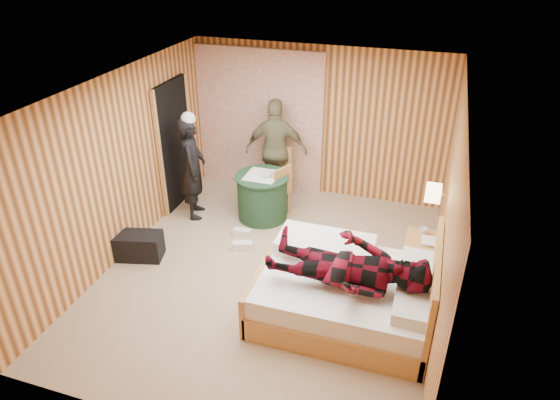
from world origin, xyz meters
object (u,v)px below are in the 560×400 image
(chair_far, at_px, (277,169))
(duffel_bag, at_px, (138,246))
(woman_standing, at_px, (193,168))
(man_on_bed, at_px, (349,257))
(bed, at_px, (347,292))
(chair_near, at_px, (278,187))
(man_at_table, at_px, (276,150))
(wall_lamp, at_px, (434,193))
(round_table, at_px, (262,196))
(nightstand, at_px, (419,256))

(chair_far, relative_size, duffel_bag, 1.42)
(woman_standing, relative_size, man_on_bed, 0.93)
(bed, relative_size, woman_standing, 1.22)
(man_on_bed, bearing_deg, chair_near, 125.04)
(bed, xyz_separation_m, man_at_table, (-1.70, 2.51, 0.55))
(bed, bearing_deg, wall_lamp, 48.68)
(wall_lamp, bearing_deg, bed, -131.32)
(duffel_bag, bearing_deg, chair_near, 34.22)
(chair_far, bearing_deg, man_on_bed, -43.47)
(chair_far, distance_m, woman_standing, 1.43)
(chair_far, bearing_deg, woman_standing, -125.07)
(bed, distance_m, man_on_bed, 0.70)
(round_table, bearing_deg, man_on_bed, -49.73)
(bed, bearing_deg, woman_standing, 150.37)
(wall_lamp, xyz_separation_m, man_on_bed, (-0.77, -1.14, -0.33))
(round_table, bearing_deg, chair_far, 88.26)
(chair_far, bearing_deg, wall_lamp, -17.98)
(round_table, distance_m, man_on_bed, 2.74)
(wall_lamp, xyz_separation_m, nightstand, (-0.04, 0.13, -1.02))
(chair_far, height_order, duffel_bag, chair_far)
(woman_standing, bearing_deg, duffel_bag, 149.58)
(bed, xyz_separation_m, woman_standing, (-2.74, 1.56, 0.51))
(wall_lamp, bearing_deg, nightstand, 107.88)
(round_table, distance_m, chair_far, 0.68)
(bed, xyz_separation_m, chair_far, (-1.68, 2.47, 0.23))
(round_table, height_order, man_at_table, man_at_table)
(nightstand, relative_size, man_on_bed, 0.32)
(wall_lamp, bearing_deg, man_on_bed, -124.23)
(nightstand, xyz_separation_m, woman_standing, (-3.49, 0.52, 0.54))
(nightstand, distance_m, round_table, 2.57)
(nightstand, xyz_separation_m, round_table, (-2.46, 0.77, 0.09))
(chair_near, bearing_deg, man_on_bed, 60.88)
(nightstand, bearing_deg, woman_standing, 171.60)
(chair_near, relative_size, man_at_table, 0.51)
(chair_far, height_order, man_on_bed, man_on_bed)
(wall_lamp, xyz_separation_m, man_at_table, (-2.50, 1.60, -0.44))
(round_table, bearing_deg, duffel_bag, -129.10)
(nightstand, distance_m, man_at_table, 2.92)
(bed, relative_size, man_on_bed, 1.13)
(round_table, height_order, man_on_bed, man_on_bed)
(nightstand, relative_size, round_table, 0.68)
(wall_lamp, distance_m, round_table, 2.81)
(wall_lamp, height_order, round_table, wall_lamp)
(man_at_table, bearing_deg, chair_near, 100.38)
(duffel_bag, relative_size, man_at_table, 0.38)
(bed, distance_m, man_at_table, 3.08)
(chair_near, height_order, man_at_table, man_at_table)
(wall_lamp, height_order, duffel_bag, wall_lamp)
(bed, bearing_deg, chair_far, 124.22)
(round_table, height_order, woman_standing, woman_standing)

